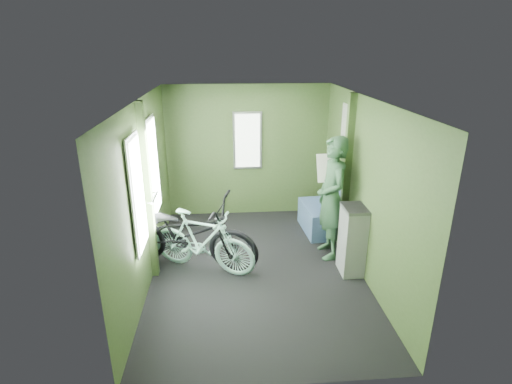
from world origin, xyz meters
TOP-DOWN VIEW (x-y plane):
  - room at (-0.04, 0.04)m, footprint 4.00×4.02m
  - bicycle_black at (-0.95, 0.14)m, footprint 2.22×1.52m
  - bicycle_mint at (-0.72, 0.02)m, footprint 1.58×1.09m
  - passenger at (1.08, 0.34)m, footprint 0.46×0.73m
  - waste_box at (1.26, -0.15)m, footprint 0.28×0.39m
  - bench_seat at (1.15, 1.14)m, footprint 0.55×0.91m

SIDE VIEW (x-z plane):
  - bicycle_black at x=-0.95m, z-range -0.59..0.59m
  - bicycle_mint at x=-0.72m, z-range -0.47..0.47m
  - bench_seat at x=1.15m, z-range -0.19..0.74m
  - waste_box at x=1.26m, z-range 0.00..0.95m
  - passenger at x=1.08m, z-range 0.00..1.77m
  - room at x=-0.04m, z-range 0.28..2.59m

